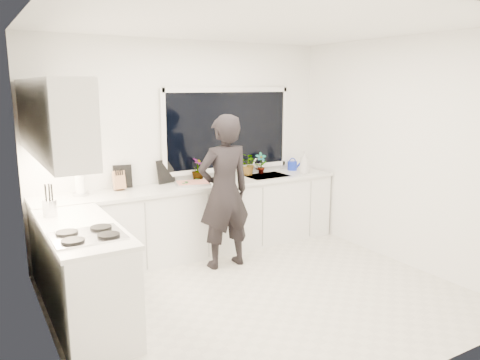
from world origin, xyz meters
TOP-DOWN VIEW (x-y plane):
  - floor at (0.00, 0.00)m, footprint 4.00×3.50m
  - wall_back at (0.00, 1.76)m, footprint 4.00×0.02m
  - wall_left at (-2.01, 0.00)m, footprint 0.02×3.50m
  - wall_right at (2.01, 0.00)m, footprint 0.02×3.50m
  - ceiling at (0.00, 0.00)m, footprint 4.00×3.50m
  - window at (0.60, 1.73)m, footprint 1.80×0.02m
  - base_cabinets_back at (0.00, 1.45)m, footprint 3.92×0.58m
  - base_cabinets_left at (-1.67, 0.35)m, footprint 0.58×1.60m
  - countertop_back at (0.00, 1.44)m, footprint 3.94×0.62m
  - countertop_left at (-1.67, 0.35)m, footprint 0.62×1.60m
  - upper_cabinets at (-1.79, 0.70)m, footprint 0.34×2.10m
  - sink at (1.05, 1.45)m, footprint 0.58×0.42m
  - faucet at (1.05, 1.65)m, footprint 0.03×0.03m
  - stovetop at (-1.69, -0.00)m, footprint 0.56×0.48m
  - person at (0.08, 0.90)m, footprint 0.66×0.44m
  - pizza_tray at (-0.08, 1.42)m, footprint 0.48×0.40m
  - pizza at (-0.08, 1.42)m, footprint 0.43×0.36m
  - watering_can at (1.61, 1.61)m, footprint 0.15×0.15m
  - paper_towel_roll at (-1.41, 1.55)m, footprint 0.14×0.14m
  - knife_block at (-0.95, 1.59)m, footprint 0.13×0.11m
  - utensil_crock at (-1.85, 0.80)m, footprint 0.15×0.15m
  - picture_frame_large at (-0.88, 1.69)m, footprint 0.22×0.06m
  - picture_frame_small at (-0.33, 1.69)m, footprint 0.25×0.09m
  - herb_plants at (0.66, 1.61)m, footprint 1.19×0.35m
  - soap_bottles at (1.59, 1.30)m, footprint 0.17×0.16m

SIDE VIEW (x-z plane):
  - floor at x=0.00m, z-range -0.02..0.00m
  - base_cabinets_back at x=0.00m, z-range 0.00..0.88m
  - base_cabinets_left at x=-1.67m, z-range 0.00..0.88m
  - sink at x=1.05m, z-range 0.80..0.94m
  - countertop_back at x=0.00m, z-range 0.88..0.92m
  - countertop_left at x=-1.67m, z-range 0.88..0.92m
  - person at x=0.08m, z-range 0.00..1.82m
  - stovetop at x=-1.69m, z-range 0.92..0.95m
  - pizza_tray at x=-0.08m, z-range 0.92..0.95m
  - pizza at x=-0.08m, z-range 0.95..0.96m
  - watering_can at x=1.61m, z-range 0.92..1.05m
  - utensil_crock at x=-1.85m, z-range 0.92..1.08m
  - faucet at x=1.05m, z-range 0.92..1.14m
  - knife_block at x=-0.95m, z-range 0.92..1.14m
  - paper_towel_roll at x=-1.41m, z-range 0.92..1.18m
  - picture_frame_large at x=-0.88m, z-range 0.92..1.20m
  - soap_bottles at x=1.59m, z-range 0.90..1.23m
  - picture_frame_small at x=-0.33m, z-range 0.92..1.22m
  - herb_plants at x=0.66m, z-range 0.92..1.22m
  - wall_back at x=0.00m, z-range 0.00..2.70m
  - wall_left at x=-2.01m, z-range 0.00..2.70m
  - wall_right at x=2.01m, z-range 0.00..2.70m
  - window at x=0.60m, z-range 1.05..2.05m
  - upper_cabinets at x=-1.79m, z-range 1.50..2.20m
  - ceiling at x=0.00m, z-range 2.70..2.72m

